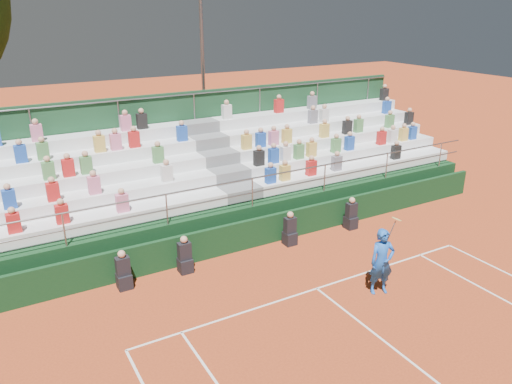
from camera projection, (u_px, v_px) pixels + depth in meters
ground at (317, 289)px, 14.18m from camera, size 90.00×90.00×0.00m
courtside_wall at (260, 231)px, 16.61m from camera, size 20.00×0.15×1.00m
line_officials at (246, 242)px, 15.88m from camera, size 8.63×0.40×1.19m
grandstand at (218, 186)px, 19.05m from camera, size 20.00×5.20×4.40m
tennis_player at (382, 262)px, 13.69m from camera, size 0.93×0.65×2.22m
floodlight_mast at (203, 65)px, 23.52m from camera, size 0.60×0.25×8.46m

